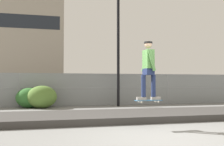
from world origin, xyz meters
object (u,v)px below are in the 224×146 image
parked_car_mid (107,90)px  shrub_center (42,97)px  parked_car_far (193,89)px  skater (148,67)px  street_lamp (118,24)px  skateboard (149,101)px  shrub_left (29,98)px  parked_car_near (27,90)px

parked_car_mid → shrub_center: bearing=-138.8°
parked_car_far → skater: bearing=-126.5°
shrub_center → street_lamp: bearing=2.0°
skateboard → parked_car_mid: (1.11, 10.60, 0.03)m
parked_car_far → shrub_left: size_ratio=3.22×
parked_car_far → shrub_left: (-11.61, -3.33, -0.31)m
parked_car_near → parked_car_mid: (5.28, 0.39, 0.00)m
skater → parked_car_mid: 10.70m
skateboard → street_lamp: 8.07m
skater → street_lamp: size_ratio=0.22×
skateboard → street_lamp: size_ratio=0.11×
skater → parked_car_near: size_ratio=0.38×
parked_car_far → parked_car_mid: bearing=179.6°
street_lamp → parked_car_near: size_ratio=1.72×
skater → parked_car_near: skater is taller
parked_car_mid → skater: bearing=-96.0°
street_lamp → parked_car_far: street_lamp is taller
street_lamp → shrub_center: 5.81m
street_lamp → parked_car_far: 8.58m
shrub_left → shrub_center: size_ratio=0.91×
parked_car_near → shrub_left: (0.35, -2.99, -0.31)m
skater → shrub_left: skater is taller
parked_car_mid → shrub_center: parked_car_mid is taller
skateboard → shrub_left: (-3.81, 7.22, -0.28)m
parked_car_far → shrub_center: 11.55m
skater → shrub_center: size_ratio=1.13×
skateboard → shrub_center: bearing=114.6°
street_lamp → parked_car_near: street_lamp is taller
skater → parked_car_far: skater is taller
skater → street_lamp: 7.65m
skater → shrub_center: 7.65m
skater → parked_car_mid: size_ratio=0.39×
skater → street_lamp: bearing=82.1°
street_lamp → shrub_center: bearing=-178.0°
parked_car_near → shrub_left: parked_car_near is taller
skateboard → shrub_center: shrub_center is taller
parked_car_near → parked_car_mid: same height
skateboard → shrub_left: bearing=117.8°
skater → shrub_left: 8.26m
street_lamp → parked_car_far: (6.82, 3.54, -3.83)m
shrub_left → parked_car_mid: bearing=34.5°
parked_car_mid → skateboard: bearing=-96.0°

